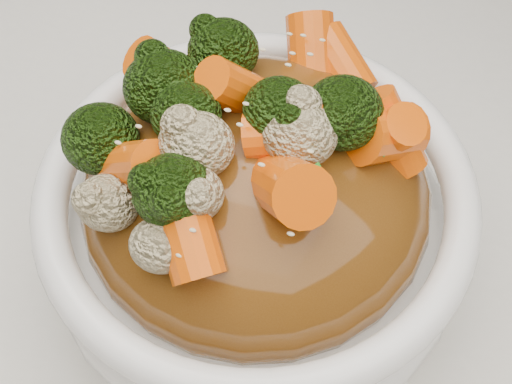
% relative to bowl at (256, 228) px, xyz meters
% --- Properties ---
extents(tablecloth, '(1.20, 0.80, 0.04)m').
position_rel_bowl_xyz_m(tablecloth, '(-0.01, -0.01, -0.06)').
color(tablecloth, silver).
rests_on(tablecloth, dining_table).
extents(bowl, '(0.23, 0.23, 0.09)m').
position_rel_bowl_xyz_m(bowl, '(0.00, 0.00, 0.00)').
color(bowl, white).
rests_on(bowl, tablecloth).
extents(sauce_base, '(0.19, 0.19, 0.10)m').
position_rel_bowl_xyz_m(sauce_base, '(0.00, 0.00, 0.03)').
color(sauce_base, '#5F3610').
rests_on(sauce_base, bowl).
extents(carrots, '(0.19, 0.19, 0.05)m').
position_rel_bowl_xyz_m(carrots, '(0.00, 0.00, 0.09)').
color(carrots, '#FB5F08').
rests_on(carrots, sauce_base).
extents(broccoli, '(0.19, 0.19, 0.04)m').
position_rel_bowl_xyz_m(broccoli, '(0.00, 0.00, 0.09)').
color(broccoli, black).
rests_on(broccoli, sauce_base).
extents(cauliflower, '(0.19, 0.19, 0.04)m').
position_rel_bowl_xyz_m(cauliflower, '(0.00, 0.00, 0.09)').
color(cauliflower, '#CAB98A').
rests_on(cauliflower, sauce_base).
extents(scallions, '(0.14, 0.14, 0.02)m').
position_rel_bowl_xyz_m(scallions, '(0.00, -0.00, 0.09)').
color(scallions, '#26871F').
rests_on(scallions, sauce_base).
extents(sesame_seeds, '(0.17, 0.17, 0.01)m').
position_rel_bowl_xyz_m(sesame_seeds, '(0.00, 0.00, 0.09)').
color(sesame_seeds, beige).
rests_on(sesame_seeds, sauce_base).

